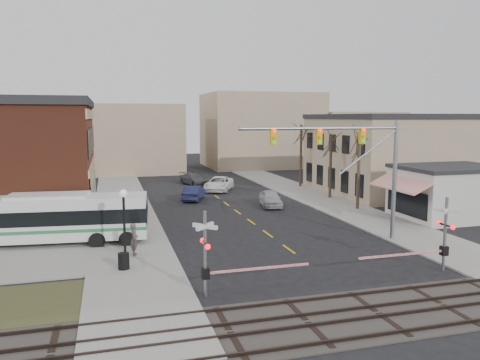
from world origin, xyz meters
name	(u,v)px	position (x,y,z in m)	size (l,w,h in m)	color
ground	(301,259)	(0.00, 0.00, 0.00)	(160.00, 160.00, 0.00)	black
sidewalk_west	(123,205)	(-9.50, 20.00, 0.06)	(5.00, 60.00, 0.12)	gray
sidewalk_east	(310,195)	(9.50, 20.00, 0.06)	(5.00, 60.00, 0.12)	gray
ballast_strip	(377,313)	(0.00, -8.00, 0.03)	(160.00, 5.00, 0.06)	#332D28
rail_tracks	(377,311)	(0.00, -8.00, 0.12)	(160.00, 3.91, 0.14)	#2D231E
tan_building	(414,153)	(22.00, 20.00, 4.26)	(20.30, 15.30, 8.50)	tan
awning_shop	(450,192)	(15.97, 7.00, 2.16)	(9.74, 6.20, 4.30)	beige
tree_east_a	(359,171)	(10.50, 12.00, 3.50)	(0.28, 0.28, 6.75)	#382B21
tree_east_b	(330,166)	(10.80, 18.00, 3.27)	(0.28, 0.28, 6.30)	#382B21
tree_east_c	(301,156)	(11.00, 26.00, 3.72)	(0.28, 0.28, 7.20)	#382B21
transit_bus	(49,218)	(-14.41, 7.08, 1.79)	(12.47, 3.97, 3.16)	silver
traffic_signal_mast	(355,155)	(4.52, 2.14, 5.78)	(10.80, 0.30, 8.00)	gray
rr_crossing_west	(214,254)	(-6.12, -4.17, 1.97)	(5.60, 1.36, 4.00)	gray
rr_crossing_east	(438,235)	(6.04, -4.06, 1.97)	(5.60, 1.36, 4.00)	gray
street_lamp	(124,209)	(-9.90, 2.34, 3.03)	(0.44, 0.44, 4.03)	black
trash_bin	(124,261)	(-10.05, 0.52, 0.55)	(0.60, 0.60, 0.87)	black
car_a	(270,198)	(3.61, 15.64, 0.74)	(1.76, 4.36, 1.49)	#A7A6AB
car_b	(194,193)	(-2.63, 20.84, 0.73)	(1.54, 4.40, 1.45)	#191C40
car_c	(219,184)	(1.17, 26.04, 0.77)	(2.57, 5.57, 1.55)	white
car_d	(194,179)	(-0.70, 31.24, 0.70)	(1.96, 4.82, 1.40)	#44454A
pedestrian_near	(134,239)	(-9.34, 2.94, 1.08)	(0.70, 0.46, 1.92)	#514741
pedestrian_far	(131,226)	(-9.37, 6.78, 1.00)	(0.85, 0.66, 1.75)	#3B3963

